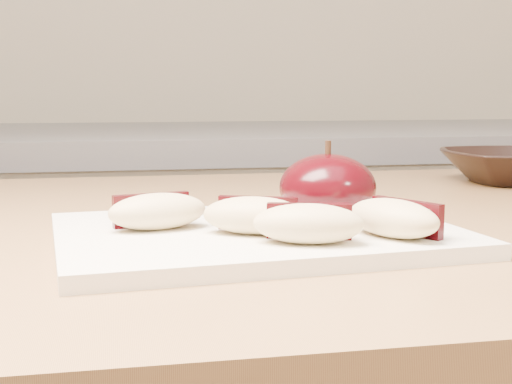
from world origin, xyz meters
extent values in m
cube|color=slate|center=(0.00, 1.20, 0.92)|extent=(2.40, 0.62, 0.04)
cube|color=olive|center=(0.00, 0.50, 0.88)|extent=(1.64, 0.64, 0.04)
cube|color=white|center=(0.08, 0.40, 0.91)|extent=(0.29, 0.23, 0.01)
ellipsoid|color=black|center=(0.15, 0.45, 0.93)|extent=(0.10, 0.10, 0.05)
cylinder|color=black|center=(0.15, 0.45, 0.96)|extent=(0.00, 0.00, 0.01)
ellipsoid|color=beige|center=(0.01, 0.40, 0.92)|extent=(0.08, 0.05, 0.03)
cube|color=black|center=(0.00, 0.42, 0.92)|extent=(0.05, 0.02, 0.02)
ellipsoid|color=beige|center=(0.07, 0.37, 0.92)|extent=(0.08, 0.06, 0.03)
cube|color=black|center=(0.08, 0.39, 0.92)|extent=(0.05, 0.03, 0.02)
ellipsoid|color=beige|center=(0.10, 0.34, 0.92)|extent=(0.08, 0.05, 0.03)
cube|color=black|center=(0.10, 0.35, 0.92)|extent=(0.05, 0.02, 0.02)
ellipsoid|color=beige|center=(0.16, 0.35, 0.92)|extent=(0.06, 0.08, 0.03)
cube|color=black|center=(0.17, 0.35, 0.92)|extent=(0.03, 0.05, 0.02)
camera|label=1|loc=(-0.02, -0.09, 1.01)|focal=50.00mm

